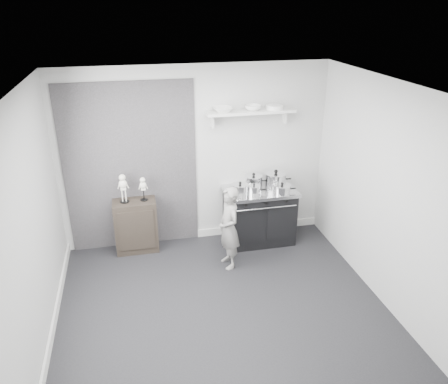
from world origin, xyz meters
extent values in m
plane|color=black|center=(0.00, 0.00, 0.00)|extent=(4.00, 4.00, 0.00)
cube|color=#B7B8B5|center=(0.00, 1.80, 1.35)|extent=(4.00, 0.02, 2.70)
cube|color=#B7B8B5|center=(0.00, -1.80, 1.35)|extent=(4.00, 0.02, 2.70)
cube|color=#B7B8B5|center=(-2.00, 0.00, 1.35)|extent=(0.02, 3.60, 2.70)
cube|color=#B7B8B5|center=(2.00, 0.00, 1.35)|extent=(0.02, 3.60, 2.70)
cube|color=silver|center=(0.00, 0.00, 2.70)|extent=(4.00, 3.60, 0.02)
cube|color=black|center=(-0.95, 1.79, 1.25)|extent=(1.90, 0.02, 2.50)
cube|color=silver|center=(1.00, 1.78, 0.06)|extent=(2.00, 0.03, 0.12)
cube|color=silver|center=(-1.98, 0.00, 0.06)|extent=(0.03, 3.60, 0.12)
cube|color=silver|center=(0.80, 1.67, 2.02)|extent=(1.30, 0.26, 0.04)
cube|color=silver|center=(0.25, 1.74, 1.90)|extent=(0.03, 0.12, 0.20)
cube|color=silver|center=(1.35, 1.74, 1.90)|extent=(0.03, 0.12, 0.20)
cube|color=black|center=(0.92, 1.48, 0.41)|extent=(1.02, 0.61, 0.82)
cube|color=silver|center=(0.92, 1.48, 0.84)|extent=(1.08, 0.65, 0.05)
cube|color=black|center=(0.68, 1.17, 0.43)|extent=(0.43, 0.02, 0.53)
cube|color=black|center=(1.17, 1.17, 0.43)|extent=(0.43, 0.02, 0.53)
cylinder|color=silver|center=(0.92, 1.14, 0.72)|extent=(0.92, 0.02, 0.02)
cylinder|color=black|center=(0.61, 1.16, 0.80)|extent=(0.04, 0.03, 0.04)
cylinder|color=black|center=(0.92, 1.16, 0.80)|extent=(0.04, 0.03, 0.04)
cylinder|color=black|center=(1.23, 1.16, 0.80)|extent=(0.04, 0.03, 0.04)
cube|color=black|center=(-0.96, 1.61, 0.40)|extent=(0.62, 0.36, 0.81)
imported|color=gray|center=(0.30, 0.88, 0.60)|extent=(0.35, 0.48, 1.20)
cylinder|color=silver|center=(0.59, 1.40, 0.94)|extent=(0.24, 0.24, 0.13)
cylinder|color=silver|center=(0.59, 1.40, 1.01)|extent=(0.25, 0.25, 0.02)
sphere|color=black|center=(0.59, 1.40, 1.04)|extent=(0.04, 0.04, 0.04)
cylinder|color=black|center=(0.75, 1.40, 0.94)|extent=(0.10, 0.02, 0.02)
cylinder|color=silver|center=(0.85, 1.61, 0.95)|extent=(0.27, 0.27, 0.16)
cylinder|color=silver|center=(0.85, 1.61, 1.04)|extent=(0.27, 0.27, 0.02)
sphere|color=black|center=(0.85, 1.61, 1.07)|extent=(0.05, 0.05, 0.05)
cylinder|color=black|center=(1.03, 1.61, 0.95)|extent=(0.10, 0.02, 0.02)
cylinder|color=silver|center=(1.19, 1.56, 0.97)|extent=(0.32, 0.32, 0.19)
cylinder|color=silver|center=(1.19, 1.56, 1.07)|extent=(0.33, 0.33, 0.02)
sphere|color=black|center=(1.19, 1.56, 1.11)|extent=(0.06, 0.06, 0.06)
cylinder|color=black|center=(1.39, 1.56, 0.97)|extent=(0.10, 0.02, 0.02)
cylinder|color=silver|center=(1.20, 1.28, 0.93)|extent=(0.25, 0.25, 0.12)
cylinder|color=silver|center=(1.20, 1.28, 0.99)|extent=(0.26, 0.26, 0.01)
sphere|color=black|center=(1.20, 1.28, 1.02)|extent=(0.04, 0.04, 0.04)
cylinder|color=black|center=(1.36, 1.28, 0.93)|extent=(0.10, 0.02, 0.02)
cylinder|color=silver|center=(0.78, 1.34, 0.93)|extent=(0.19, 0.19, 0.12)
cylinder|color=silver|center=(0.78, 1.34, 1.00)|extent=(0.19, 0.19, 0.01)
sphere|color=black|center=(0.78, 1.34, 1.02)|extent=(0.03, 0.03, 0.03)
cylinder|color=black|center=(0.91, 1.34, 0.93)|extent=(0.10, 0.02, 0.02)
imported|color=white|center=(0.39, 1.67, 2.07)|extent=(0.28, 0.28, 0.07)
imported|color=white|center=(0.83, 1.67, 2.08)|extent=(0.24, 0.24, 0.07)
cylinder|color=white|center=(1.16, 1.67, 2.07)|extent=(0.25, 0.25, 0.06)
camera|label=1|loc=(-0.93, -4.29, 3.51)|focal=35.00mm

